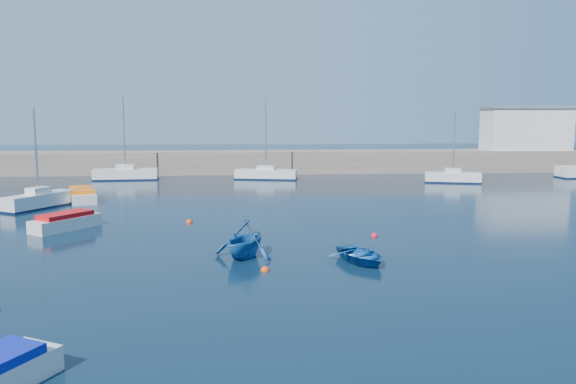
{
  "coord_description": "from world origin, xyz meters",
  "views": [
    {
      "loc": [
        -3.75,
        -20.39,
        6.95
      ],
      "look_at": [
        -1.04,
        17.91,
        1.6
      ],
      "focal_mm": 35.0,
      "sensor_mm": 36.0,
      "label": 1
    }
  ],
  "objects": [
    {
      "name": "buoy_3",
      "position": [
        -7.61,
        15.53,
        0.0
      ],
      "size": [
        0.44,
        0.44,
        0.44
      ],
      "primitive_type": "sphere",
      "color": "#E4400C",
      "rests_on": "ground"
    },
    {
      "name": "motorboat_1",
      "position": [
        -14.86,
        13.9,
        0.48
      ],
      "size": [
        3.68,
        4.27,
        1.03
      ],
      "rotation": [
        0.0,
        0.0,
        -0.63
      ],
      "color": "silver",
      "rests_on": "ground"
    },
    {
      "name": "back_wall",
      "position": [
        0.0,
        46.0,
        1.3
      ],
      "size": [
        96.0,
        4.5,
        2.6
      ],
      "primitive_type": "cube",
      "color": "#7A6A5D",
      "rests_on": "ground"
    },
    {
      "name": "ground",
      "position": [
        0.0,
        0.0,
        0.0
      ],
      "size": [
        220.0,
        220.0,
        0.0
      ],
      "primitive_type": "plane",
      "color": "#0B1E30",
      "rests_on": "ground"
    },
    {
      "name": "harbor_office",
      "position": [
        30.0,
        46.0,
        5.1
      ],
      "size": [
        10.0,
        4.0,
        5.0
      ],
      "primitive_type": "cube",
      "color": "silver",
      "rests_on": "back_wall"
    },
    {
      "name": "buoy_1",
      "position": [
        3.42,
        10.68,
        0.0
      ],
      "size": [
        0.42,
        0.42,
        0.42
      ],
      "primitive_type": "sphere",
      "color": "red",
      "rests_on": "ground"
    },
    {
      "name": "dinghy_left",
      "position": [
        -3.99,
        6.42,
        0.91
      ],
      "size": [
        4.16,
        4.38,
        1.81
      ],
      "primitive_type": "imported",
      "rotation": [
        0.0,
        0.0,
        -0.45
      ],
      "color": "#17539F",
      "rests_on": "ground"
    },
    {
      "name": "sailboat_5",
      "position": [
        -16.8,
        39.97,
        0.65
      ],
      "size": [
        6.73,
        2.3,
        8.78
      ],
      "rotation": [
        0.0,
        0.0,
        1.64
      ],
      "color": "silver",
      "rests_on": "ground"
    },
    {
      "name": "sailboat_6",
      "position": [
        -1.9,
        39.45,
        0.58
      ],
      "size": [
        6.81,
        3.1,
        8.6
      ],
      "rotation": [
        0.0,
        0.0,
        1.37
      ],
      "color": "silver",
      "rests_on": "ground"
    },
    {
      "name": "dinghy_center",
      "position": [
        1.51,
        5.08,
        0.34
      ],
      "size": [
        3.37,
        3.91,
        0.68
      ],
      "primitive_type": "imported",
      "rotation": [
        0.0,
        0.0,
        0.36
      ],
      "color": "#17539F",
      "rests_on": "ground"
    },
    {
      "name": "motorboat_2",
      "position": [
        -17.15,
        25.33,
        0.49
      ],
      "size": [
        3.45,
        5.42,
        1.05
      ],
      "rotation": [
        0.0,
        0.0,
        0.35
      ],
      "color": "silver",
      "rests_on": "ground"
    },
    {
      "name": "buoy_0",
      "position": [
        -3.06,
        3.99,
        0.0
      ],
      "size": [
        0.41,
        0.41,
        0.41
      ],
      "primitive_type": "sphere",
      "color": "#E4400C",
      "rests_on": "ground"
    },
    {
      "name": "sailboat_7",
      "position": [
        16.99,
        35.05,
        0.59
      ],
      "size": [
        5.69,
        2.84,
        7.34
      ],
      "rotation": [
        0.0,
        0.0,
        1.32
      ],
      "color": "silver",
      "rests_on": "ground"
    },
    {
      "name": "sailboat_3",
      "position": [
        -19.29,
        21.9,
        0.62
      ],
      "size": [
        4.0,
        5.5,
        7.38
      ],
      "rotation": [
        0.0,
        0.0,
        -0.51
      ],
      "color": "silver",
      "rests_on": "ground"
    }
  ]
}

